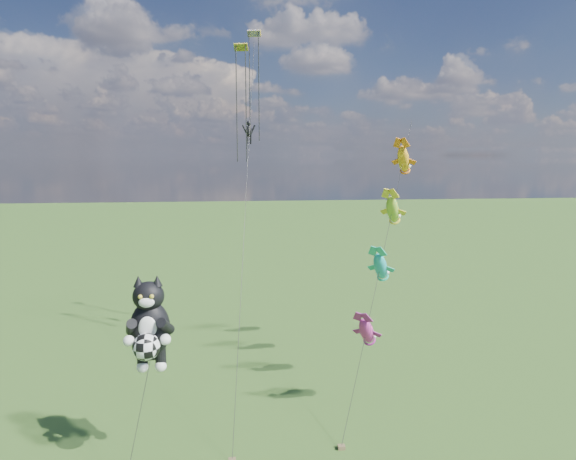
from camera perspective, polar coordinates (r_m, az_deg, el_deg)
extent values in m
cylinder|color=black|center=(26.75, -17.40, -21.14)|extent=(1.13, 2.55, 5.79)
ellipsoid|color=black|center=(26.19, -16.00, -11.19)|extent=(2.52, 2.31, 2.98)
ellipsoid|color=black|center=(25.56, -16.21, -7.53)|extent=(2.00, 1.91, 1.51)
cone|color=black|center=(25.44, -17.32, -5.81)|extent=(0.68, 0.68, 0.56)
cone|color=black|center=(25.28, -15.24, -5.81)|extent=(0.68, 0.68, 0.56)
ellipsoid|color=white|center=(25.03, -16.43, -8.22)|extent=(0.87, 0.65, 0.54)
ellipsoid|color=white|center=(25.45, -16.30, -11.13)|extent=(1.00, 0.67, 1.23)
sphere|color=gold|center=(24.94, -17.13, -7.58)|extent=(0.22, 0.22, 0.22)
sphere|color=gold|center=(24.84, -15.85, -7.59)|extent=(0.22, 0.22, 0.22)
sphere|color=white|center=(25.54, -18.35, -12.38)|extent=(0.56, 0.56, 0.56)
sphere|color=white|center=(25.23, -14.33, -12.46)|extent=(0.56, 0.56, 0.56)
sphere|color=white|center=(26.89, -16.88, -15.28)|extent=(0.60, 0.60, 0.60)
sphere|color=white|center=(26.73, -14.85, -15.34)|extent=(0.60, 0.60, 0.60)
sphere|color=white|center=(25.20, -16.45, -13.15)|extent=(1.35, 1.35, 1.35)
cube|color=brown|center=(29.60, 6.35, -24.20)|extent=(0.40, 0.30, 0.22)
cylinder|color=black|center=(33.10, 11.16, -2.98)|extent=(8.37, 13.47, 18.81)
ellipsoid|color=#D83391|center=(31.01, 9.28, -11.70)|extent=(1.93, 2.39, 2.49)
ellipsoid|color=#1990BF|center=(32.74, 10.89, -4.22)|extent=(1.93, 2.39, 2.49)
ellipsoid|color=green|center=(34.99, 12.30, 2.40)|extent=(1.93, 2.39, 2.49)
ellipsoid|color=yellow|center=(37.66, 13.53, 8.15)|extent=(1.93, 2.39, 2.49)
cylinder|color=black|center=(32.31, -5.07, 2.53)|extent=(2.14, 16.96, 25.11)
cube|color=green|center=(38.46, -5.59, 20.77)|extent=(1.12, 0.74, 0.55)
cylinder|color=black|center=(37.79, -6.05, 14.32)|extent=(0.08, 0.08, 8.66)
cylinder|color=black|center=(37.80, -4.93, 14.34)|extent=(0.08, 0.08, 8.66)
cube|color=blue|center=(41.75, -4.04, 22.23)|extent=(1.16, 0.73, 0.53)
cylinder|color=black|center=(40.95, -4.52, 16.31)|extent=(0.08, 0.08, 8.69)
cylinder|color=black|center=(40.98, -3.43, 16.31)|extent=(0.08, 0.08, 8.69)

